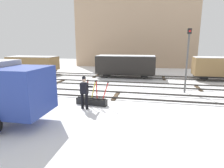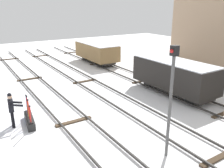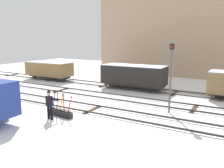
# 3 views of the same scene
# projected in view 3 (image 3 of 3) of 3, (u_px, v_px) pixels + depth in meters

# --- Properties ---
(ground_plane) EXTENTS (60.00, 60.00, 0.00)m
(ground_plane) POSITION_uv_depth(u_px,v_px,m) (92.00, 110.00, 15.50)
(ground_plane) COLOR white
(track_main_line) EXTENTS (44.00, 1.94, 0.18)m
(track_main_line) POSITION_uv_depth(u_px,v_px,m) (92.00, 109.00, 15.48)
(track_main_line) COLOR #2D2B28
(track_main_line) RESTS_ON ground_plane
(track_siding_near) EXTENTS (44.00, 1.94, 0.18)m
(track_siding_near) POSITION_uv_depth(u_px,v_px,m) (117.00, 97.00, 18.48)
(track_siding_near) COLOR #2D2B28
(track_siding_near) RESTS_ON ground_plane
(track_siding_far) EXTENTS (44.00, 1.94, 0.18)m
(track_siding_far) POSITION_uv_depth(u_px,v_px,m) (137.00, 88.00, 21.81)
(track_siding_far) COLOR #2D2B28
(track_siding_far) RESTS_ON ground_plane
(switch_lever_frame) EXTENTS (1.95, 0.58, 1.45)m
(switch_lever_frame) POSITION_uv_depth(u_px,v_px,m) (61.00, 112.00, 14.28)
(switch_lever_frame) COLOR black
(switch_lever_frame) RESTS_ON ground_plane
(rail_worker) EXTENTS (0.60, 0.72, 1.76)m
(rail_worker) POSITION_uv_depth(u_px,v_px,m) (50.00, 103.00, 13.60)
(rail_worker) COLOR black
(rail_worker) RESTS_ON ground_plane
(signal_post) EXTENTS (0.24, 0.32, 4.39)m
(signal_post) POSITION_uv_depth(u_px,v_px,m) (171.00, 72.00, 14.47)
(signal_post) COLOR #4C4C4C
(signal_post) RESTS_ON ground_plane
(apartment_building) EXTENTS (18.25, 6.94, 11.73)m
(apartment_building) POSITION_uv_depth(u_px,v_px,m) (171.00, 30.00, 31.37)
(apartment_building) COLOR tan
(apartment_building) RESTS_ON ground_plane
(freight_car_near_switch) EXTENTS (5.94, 2.30, 2.26)m
(freight_car_near_switch) POSITION_uv_depth(u_px,v_px,m) (134.00, 75.00, 21.73)
(freight_car_near_switch) COLOR #2D2B28
(freight_car_near_switch) RESTS_ON ground_plane
(freight_car_mid_siding) EXTENTS (5.48, 2.27, 2.04)m
(freight_car_mid_siding) POSITION_uv_depth(u_px,v_px,m) (49.00, 69.00, 26.90)
(freight_car_mid_siding) COLOR #2D2B28
(freight_car_mid_siding) RESTS_ON ground_plane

